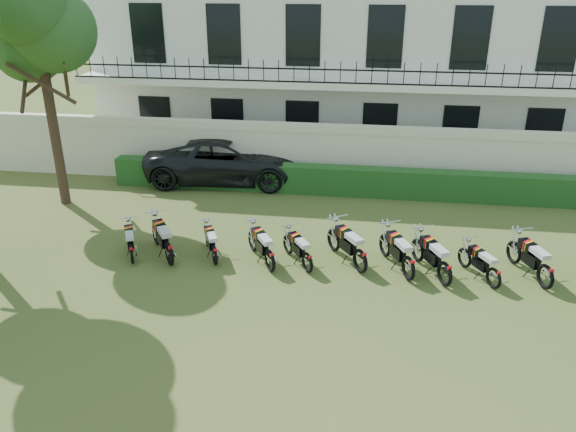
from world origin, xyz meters
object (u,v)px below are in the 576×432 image
motorcycle_2 (214,251)px  motorcycle_9 (546,271)px  motorcycle_0 (131,250)px  motorcycle_7 (445,268)px  suv (227,160)px  motorcycle_1 (169,248)px  motorcycle_3 (270,256)px  motorcycle_6 (409,263)px  tree_west_near (37,21)px  motorcycle_8 (494,273)px  motorcycle_5 (361,255)px  motorcycle_4 (307,258)px

motorcycle_2 → motorcycle_9: size_ratio=0.82×
motorcycle_0 → motorcycle_2: bearing=-19.2°
motorcycle_7 → suv: (-7.23, 6.88, 0.32)m
motorcycle_1 → motorcycle_9: size_ratio=0.91×
motorcycle_3 → motorcycle_9: motorcycle_9 is taller
motorcycle_0 → motorcycle_6: motorcycle_6 is taller
tree_west_near → motorcycle_8: 14.89m
motorcycle_6 → motorcycle_7: bearing=-34.3°
motorcycle_0 → motorcycle_3: (3.75, 0.09, 0.05)m
motorcycle_1 → motorcycle_2: motorcycle_1 is taller
motorcycle_3 → motorcycle_8: (5.60, -0.04, -0.05)m
tree_west_near → motorcycle_7: tree_west_near is taller
motorcycle_9 → suv: (-9.66, 6.65, 0.33)m
motorcycle_2 → motorcycle_5: bearing=-23.7°
motorcycle_8 → suv: (-8.42, 6.83, 0.40)m
motorcycle_0 → suv: bearing=56.9°
motorcycle_1 → motorcycle_8: motorcycle_1 is taller
motorcycle_2 → tree_west_near: bearing=124.1°
motorcycle_4 → motorcycle_7: size_ratio=0.80×
motorcycle_3 → motorcycle_4: 0.97m
motorcycle_2 → motorcycle_5: (3.85, 0.13, 0.09)m
motorcycle_2 → suv: (-1.29, 6.63, 0.40)m
tree_west_near → motorcycle_0: tree_west_near is taller
motorcycle_2 → suv: bearing=75.5°
motorcycle_5 → motorcycle_9: (4.52, -0.15, -0.01)m
motorcycle_2 → motorcycle_7: bearing=-27.9°
tree_west_near → motorcycle_0: (3.97, -3.87, -5.46)m
tree_west_near → motorcycle_2: (6.19, -3.62, -5.46)m
motorcycle_5 → motorcycle_8: (3.28, -0.32, -0.08)m
motorcycle_1 → suv: suv is taller
motorcycle_9 → motorcycle_8: bearing=167.5°
motorcycle_1 → motorcycle_8: (8.30, 0.01, -0.08)m
tree_west_near → motorcycle_6: 13.01m
motorcycle_3 → suv: suv is taller
motorcycle_5 → motorcycle_8: 3.29m
motorcycle_7 → motorcycle_1: bearing=154.8°
motorcycle_4 → motorcycle_9: bearing=-33.1°
motorcycle_3 → motorcycle_9: size_ratio=0.88×
motorcycle_4 → motorcycle_5: bearing=-25.9°
motorcycle_1 → motorcycle_2: 1.20m
motorcycle_9 → motorcycle_7: bearing=164.9°
motorcycle_4 → suv: suv is taller
motorcycle_2 → motorcycle_4: (2.49, -0.05, 0.01)m
motorcycle_4 → motorcycle_9: motorcycle_9 is taller
motorcycle_3 → motorcycle_1: bearing=149.5°
motorcycle_2 → motorcycle_4: bearing=-26.8°
motorcycle_1 → motorcycle_4: bearing=-32.3°
motorcycle_0 → motorcycle_8: motorcycle_8 is taller
motorcycle_4 → suv: (-3.78, 6.69, 0.39)m
motorcycle_4 → motorcycle_5: (1.35, 0.18, 0.08)m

